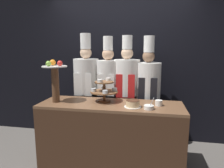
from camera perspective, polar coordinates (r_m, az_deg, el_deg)
wall_back at (r=3.59m, az=2.69°, el=6.46°), size 10.00×0.06×2.80m
buffet_counter at (r=2.85m, az=-0.38°, el=-14.32°), size 1.92×0.62×0.90m
tiered_stand at (r=2.77m, az=-2.24°, el=-1.57°), size 0.39×0.39×0.32m
fruit_pedestal at (r=2.82m, az=-16.00°, el=1.84°), size 0.34×0.34×0.58m
cake_round at (r=2.54m, az=5.94°, el=-5.63°), size 0.22×0.22×0.09m
cup_white at (r=2.66m, az=13.22°, el=-5.29°), size 0.09×0.09×0.07m
serving_bowl_near at (r=2.48m, az=10.49°, el=-6.54°), size 0.12×0.12×0.15m
chef_left at (r=3.38m, az=-7.28°, el=-0.64°), size 0.42×0.42×1.87m
chef_center_left at (r=3.29m, az=-1.13°, el=-1.08°), size 0.38×0.38×1.82m
chef_center_right at (r=3.24m, az=4.20°, el=-1.24°), size 0.41×0.41×1.83m
chef_right at (r=3.23m, az=10.14°, el=-1.79°), size 0.40×0.40×1.82m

